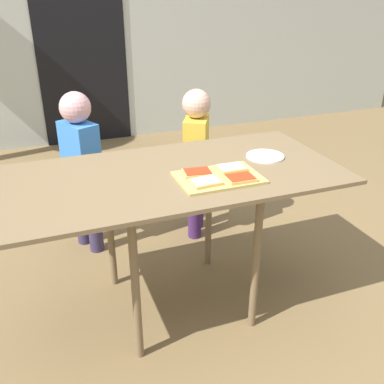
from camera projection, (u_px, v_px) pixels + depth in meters
name	position (u px, v px, depth m)	size (l,w,h in m)	color
ground_plane	(179.00, 302.00, 2.41)	(16.00, 16.00, 0.00)	brown
house_door	(81.00, 46.00, 4.42)	(0.90, 0.02, 2.00)	black
dining_table	(177.00, 185.00, 2.10)	(1.57, 0.78, 0.77)	brown
cutting_board	(219.00, 178.00, 2.00)	(0.38, 0.26, 0.01)	tan
pizza_slice_near_right	(240.00, 178.00, 1.96)	(0.13, 0.10, 0.02)	#E1A95C
pizza_slice_near_left	(205.00, 182.00, 1.93)	(0.14, 0.11, 0.02)	#E1A95C
pizza_slice_far_left	(197.00, 173.00, 2.02)	(0.14, 0.12, 0.02)	#E1A95C
pizza_slice_far_right	(232.00, 168.00, 2.07)	(0.13, 0.10, 0.02)	#E1A95C
plate_white_right	(265.00, 156.00, 2.25)	(0.19, 0.19, 0.01)	white
child_left	(81.00, 161.00, 2.66)	(0.23, 0.28, 1.03)	#342C4D
child_right	(196.00, 154.00, 2.85)	(0.24, 0.28, 1.00)	#412357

